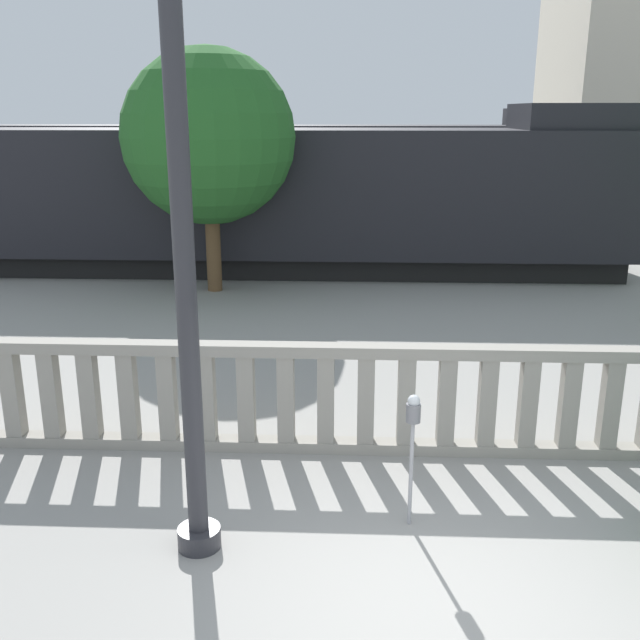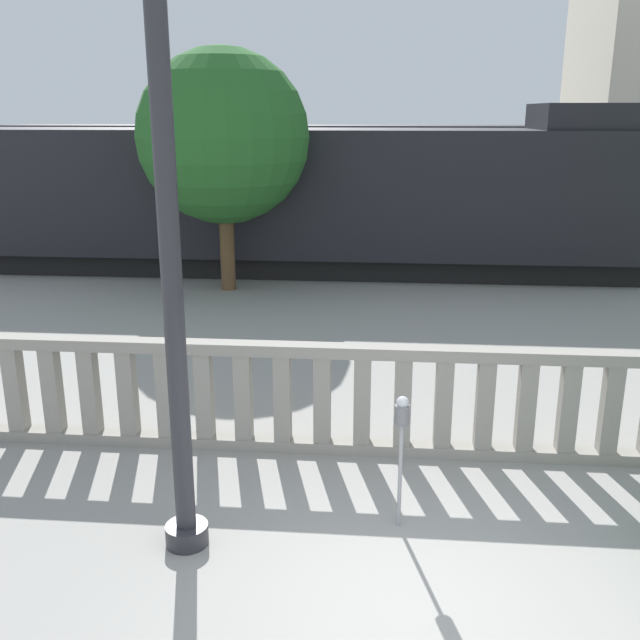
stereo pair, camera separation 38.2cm
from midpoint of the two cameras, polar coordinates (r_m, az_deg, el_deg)
The scene contains 7 objects.
ground_plane at distance 6.53m, azimuth 8.85°, elevation -21.98°, with size 160.00×160.00×0.00m, color gray.
balustrade at distance 8.66m, azimuth 7.89°, elevation -6.49°, with size 12.16×0.24×1.38m.
lamppost at distance 6.13m, azimuth -10.61°, elevation 13.46°, with size 0.41×0.41×7.06m.
parking_meter at distance 7.05m, azimuth 8.12°, elevation -8.44°, with size 0.14×0.14×1.41m.
train_near at distance 18.57m, azimuth -3.11°, elevation 9.77°, with size 18.88×2.98×4.21m.
train_far at distance 27.55m, azimuth -0.34°, elevation 11.85°, with size 22.55×2.74×4.13m.
tree_left at distance 16.43m, azimuth -7.07°, elevation 14.32°, with size 3.85×3.85×5.41m.
Camera 2 is at (-0.30, -5.10, 4.03)m, focal length 40.00 mm.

